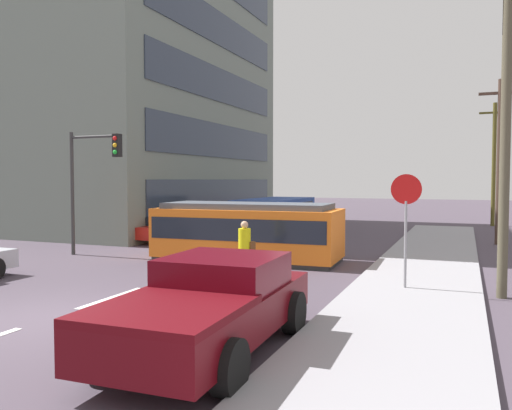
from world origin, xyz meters
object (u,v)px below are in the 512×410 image
pickup_truck_parked (211,305)px  stop_sign (406,207)px  streetcar_tram (247,231)px  traffic_light_mast (91,169)px  utility_pole_mid (499,158)px  utility_pole_far (494,162)px  pedestrian_crossing (245,246)px  utility_pole_near (506,127)px  parked_sedan_mid (162,227)px  city_bus (275,214)px

pickup_truck_parked → stop_sign: size_ratio=1.76×
streetcar_tram → traffic_light_mast: size_ratio=1.41×
utility_pole_mid → utility_pole_far: 9.91m
pedestrian_crossing → utility_pole_near: bearing=-0.2°
pickup_truck_parked → parked_sedan_mid: 16.13m
parked_sedan_mid → traffic_light_mast: (0.21, -5.15, 2.64)m
stop_sign → utility_pole_mid: utility_pole_mid is taller
utility_pole_near → streetcar_tram: bearing=159.5°
stop_sign → utility_pole_near: bearing=7.8°
streetcar_tram → city_bus: bearing=103.6°
pedestrian_crossing → parked_sedan_mid: bearing=136.2°
stop_sign → utility_pole_far: size_ratio=0.38×
city_bus → pickup_truck_parked: city_bus is taller
stop_sign → parked_sedan_mid: bearing=148.4°
utility_pole_near → utility_pole_mid: size_ratio=1.09×
city_bus → utility_pole_mid: utility_pole_mid is taller
city_bus → stop_sign: size_ratio=2.10×
streetcar_tram → parked_sedan_mid: 7.25m
streetcar_tram → pickup_truck_parked: streetcar_tram is taller
streetcar_tram → pickup_truck_parked: bearing=-70.4°
city_bus → stop_sign: stop_sign is taller
utility_pole_far → utility_pole_near: bearing=-91.9°
pickup_truck_parked → utility_pole_mid: bearing=73.4°
streetcar_tram → traffic_light_mast: 6.36m
city_bus → parked_sedan_mid: size_ratio=1.45×
utility_pole_near → pedestrian_crossing: bearing=179.8°
city_bus → pedestrian_crossing: city_bus is taller
streetcar_tram → utility_pole_mid: bearing=44.4°
pedestrian_crossing → pickup_truck_parked: (2.08, -6.22, -0.15)m
pickup_truck_parked → city_bus: bearing=106.8°
utility_pole_mid → pickup_truck_parked: bearing=-106.6°
city_bus → utility_pole_near: utility_pole_near is taller
city_bus → pedestrian_crossing: 11.77m
utility_pole_mid → stop_sign: bearing=-103.2°
stop_sign → traffic_light_mast: 11.85m
utility_pole_near → traffic_light_mast: bearing=172.5°
pedestrian_crossing → utility_pole_mid: bearing=57.1°
parked_sedan_mid → traffic_light_mast: 5.79m
utility_pole_far → parked_sedan_mid: bearing=-136.0°
pedestrian_crossing → stop_sign: size_ratio=0.58×
streetcar_tram → traffic_light_mast: traffic_light_mast is taller
stop_sign → utility_pole_near: utility_pole_near is taller
parked_sedan_mid → stop_sign: bearing=-31.6°
stop_sign → utility_pole_near: 2.99m
pedestrian_crossing → pickup_truck_parked: size_ratio=0.33×
pedestrian_crossing → streetcar_tram: bearing=111.8°
stop_sign → utility_pole_mid: 12.05m
traffic_light_mast → utility_pole_mid: 17.22m
utility_pole_mid → city_bus: bearing=179.9°
traffic_light_mast → utility_pole_near: size_ratio=0.59×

